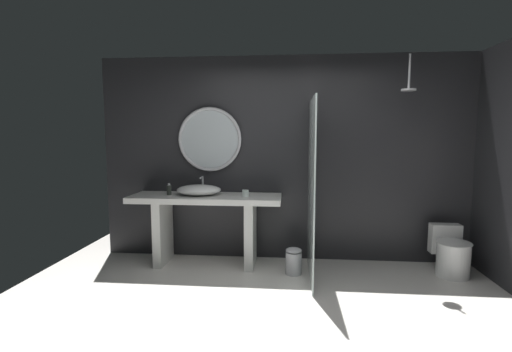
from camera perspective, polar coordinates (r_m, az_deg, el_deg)
name	(u,v)px	position (r m, az deg, el deg)	size (l,w,h in m)	color
ground_plane	(282,333)	(3.29, 4.07, -23.03)	(5.76, 5.76, 0.00)	silver
back_wall_panel	(286,159)	(4.78, 4.68, 2.61)	(4.80, 0.10, 2.60)	#232326
vanity_counter	(206,216)	(4.64, -7.74, -6.20)	(1.85, 0.58, 0.87)	silver
vessel_sink	(199,190)	(4.63, -8.83, -2.13)	(0.55, 0.45, 0.21)	white
tumbler_cup	(245,193)	(4.46, -1.64, -2.67)	(0.08, 0.08, 0.08)	silver
soap_dispenser	(169,190)	(4.70, -13.29, -2.09)	(0.06, 0.06, 0.14)	#282D28
round_wall_mirror	(210,139)	(4.79, -7.18, 5.65)	(0.82, 0.04, 0.82)	#B7B7BC
shower_glass_panel	(311,189)	(4.20, 8.54, -2.03)	(0.02, 1.14, 2.01)	silver
rain_shower_head	(409,85)	(4.53, 22.56, 12.94)	(0.16, 0.16, 0.40)	#B7B7BC
toilet	(451,253)	(4.91, 27.93, -10.53)	(0.38, 0.53, 0.55)	white
waste_bin	(294,261)	(4.41, 5.83, -12.92)	(0.19, 0.19, 0.31)	#B7B7BC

